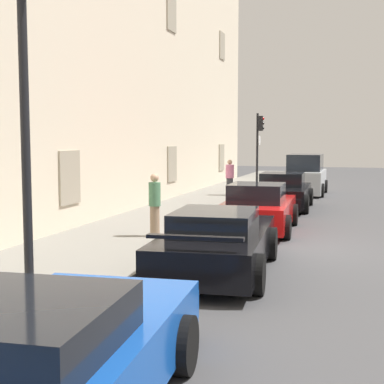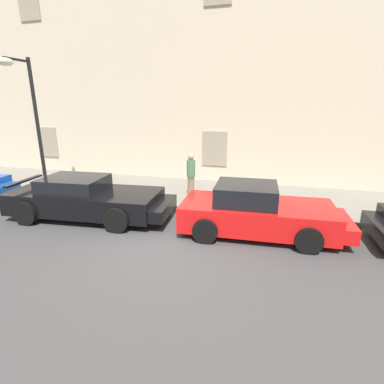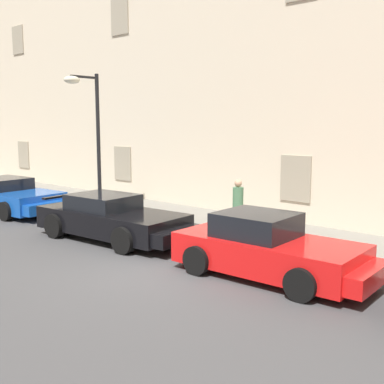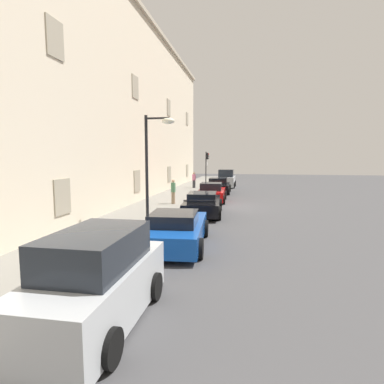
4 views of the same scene
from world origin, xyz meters
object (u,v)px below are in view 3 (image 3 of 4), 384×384
sportscar_red_lead (11,197)px  sportscar_white_middle (273,251)px  pedestrian_strolling (238,206)px  sportscar_yellow_flank (115,220)px  street_lamp (87,116)px

sportscar_red_lead → sportscar_white_middle: bearing=0.5°
sportscar_red_lead → pedestrian_strolling: (8.94, 2.35, 0.40)m
sportscar_yellow_flank → street_lamp: street_lamp is taller
sportscar_yellow_flank → street_lamp: 4.94m
sportscar_yellow_flank → pedestrian_strolling: size_ratio=3.18×
sportscar_yellow_flank → street_lamp: bearing=154.7°
sportscar_white_middle → pedestrian_strolling: 3.49m
sportscar_white_middle → sportscar_yellow_flank: bearing=-178.4°
sportscar_red_lead → street_lamp: (2.78, 1.61, 3.06)m
sportscar_red_lead → street_lamp: size_ratio=1.02×
sportscar_white_middle → pedestrian_strolling: (-2.64, 2.25, 0.38)m
pedestrian_strolling → sportscar_red_lead: bearing=-165.3°
sportscar_red_lead → sportscar_white_middle: size_ratio=1.12×
sportscar_yellow_flank → pedestrian_strolling: pedestrian_strolling is taller
street_lamp → pedestrian_strolling: 6.75m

